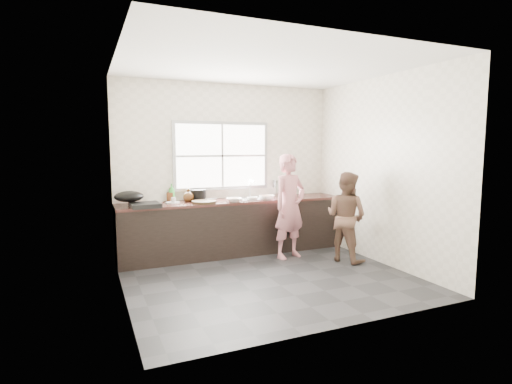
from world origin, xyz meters
name	(u,v)px	position (x,y,z in m)	size (l,w,h in m)	color
floor	(269,277)	(0.00, 0.00, -0.01)	(3.60, 3.20, 0.01)	#28282B
ceiling	(269,65)	(0.00, 0.00, 2.71)	(3.60, 3.20, 0.01)	silver
wall_back	(227,168)	(0.00, 1.60, 1.35)	(3.60, 0.01, 2.70)	silver
wall_left	(120,179)	(-1.80, 0.00, 1.35)	(0.01, 3.20, 2.70)	silver
wall_right	(382,171)	(1.80, 0.00, 1.35)	(0.01, 3.20, 2.70)	beige
wall_front	(344,186)	(0.00, -1.60, 1.35)	(3.60, 0.01, 2.70)	beige
cabinet	(234,228)	(0.00, 1.29, 0.41)	(3.60, 0.62, 0.82)	black
countertop	(234,201)	(0.00, 1.29, 0.84)	(3.60, 0.64, 0.04)	#351A15
sink	(255,198)	(0.35, 1.29, 0.86)	(0.55, 0.45, 0.02)	silver
faucet	(250,188)	(0.35, 1.49, 1.01)	(0.02, 0.02, 0.30)	silver
window_frame	(222,156)	(-0.10, 1.59, 1.55)	(1.60, 0.05, 1.10)	#9EA0A5
window_glazing	(222,156)	(-0.10, 1.57, 1.55)	(1.50, 0.01, 1.00)	white
woman	(290,210)	(0.70, 0.74, 0.74)	(0.54, 0.36, 1.49)	#CB7981
person_side	(346,217)	(1.39, 0.25, 0.67)	(0.65, 0.50, 1.33)	brown
cutting_board	(204,202)	(-0.54, 1.14, 0.88)	(0.37, 0.37, 0.04)	black
cleaver	(211,199)	(-0.38, 1.29, 0.90)	(0.18, 0.09, 0.01)	silver
bowl_mince	(234,200)	(-0.07, 1.10, 0.89)	(0.24, 0.24, 0.06)	white
bowl_crabs	(267,198)	(0.47, 1.08, 0.89)	(0.20, 0.20, 0.06)	white
bowl_held	(252,198)	(0.24, 1.14, 0.89)	(0.22, 0.22, 0.07)	white
black_pot	(198,195)	(-0.54, 1.46, 0.95)	(0.24, 0.24, 0.17)	black
plate_food	(173,203)	(-0.97, 1.32, 0.87)	(0.21, 0.21, 0.02)	silver
bottle_green	(172,193)	(-0.94, 1.52, 1.00)	(0.11, 0.11, 0.27)	green
bottle_brown_tall	(170,195)	(-0.96, 1.52, 0.96)	(0.09, 0.09, 0.19)	#502914
bottle_brown_short	(188,195)	(-0.71, 1.39, 0.96)	(0.15, 0.15, 0.19)	#3F250F
glass_jar	(174,200)	(-0.96, 1.27, 0.91)	(0.07, 0.07, 0.09)	silver
burner	(145,205)	(-1.40, 1.08, 0.89)	(0.40, 0.40, 0.06)	black
wok	(129,196)	(-1.59, 1.27, 1.00)	(0.41, 0.41, 0.15)	black
dish_rack	(281,187)	(0.95, 1.52, 1.00)	(0.37, 0.26, 0.28)	white
pot_lid_left	(143,204)	(-1.39, 1.33, 0.87)	(0.28, 0.28, 0.01)	silver
pot_lid_right	(156,202)	(-1.18, 1.52, 0.87)	(0.24, 0.24, 0.01)	silver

